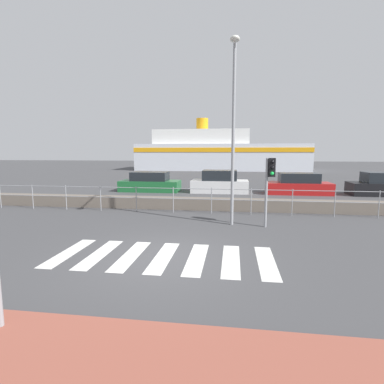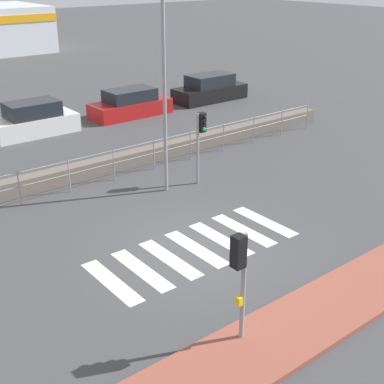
{
  "view_description": "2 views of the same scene",
  "coord_description": "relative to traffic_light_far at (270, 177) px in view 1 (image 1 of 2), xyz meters",
  "views": [
    {
      "loc": [
        1.83,
        -7.53,
        2.81
      ],
      "look_at": [
        0.52,
        2.0,
        1.5
      ],
      "focal_mm": 28.0,
      "sensor_mm": 36.0,
      "label": 1
    },
    {
      "loc": [
        -8.15,
        -10.1,
        7.32
      ],
      "look_at": [
        0.67,
        1.0,
        1.2
      ],
      "focal_mm": 50.0,
      "sensor_mm": 36.0,
      "label": 2
    }
  ],
  "objects": [
    {
      "name": "traffic_light_far",
      "position": [
        0.0,
        0.0,
        0.0
      ],
      "size": [
        0.34,
        0.32,
        2.57
      ],
      "color": "gray",
      "rests_on": "ground_plane"
    },
    {
      "name": "parked_car_red",
      "position": [
        2.97,
        9.3,
        -1.3
      ],
      "size": [
        4.15,
        1.74,
        1.39
      ],
      "color": "#B21919",
      "rests_on": "ground_plane"
    },
    {
      "name": "sidewalk_brick",
      "position": [
        -3.16,
        -7.76,
        -1.83
      ],
      "size": [
        24.0,
        1.8,
        0.12
      ],
      "color": "#934C3D",
      "rests_on": "ground_plane"
    },
    {
      "name": "crosswalk",
      "position": [
        -3.14,
        -3.66,
        -1.89
      ],
      "size": [
        5.85,
        2.4,
        0.01
      ],
      "color": "silver",
      "rests_on": "ground_plane"
    },
    {
      "name": "seawall",
      "position": [
        -3.16,
        3.01,
        -1.6
      ],
      "size": [
        25.45,
        0.55,
        0.58
      ],
      "color": "#6B6056",
      "rests_on": "ground_plane"
    },
    {
      "name": "parked_car_white",
      "position": [
        -2.24,
        9.3,
        -1.24
      ],
      "size": [
        3.86,
        1.72,
        1.53
      ],
      "color": "silver",
      "rests_on": "ground_plane"
    },
    {
      "name": "harbor_fence",
      "position": [
        -3.16,
        2.14,
        -1.11
      ],
      "size": [
        22.94,
        0.04,
        1.19
      ],
      "color": "gray",
      "rests_on": "ground_plane"
    },
    {
      "name": "ferry_boat",
      "position": [
        -3.77,
        35.24,
        0.66
      ],
      "size": [
        25.03,
        8.68,
        7.78
      ],
      "color": "silver",
      "rests_on": "ground_plane"
    },
    {
      "name": "parked_car_green",
      "position": [
        -7.16,
        9.3,
        -1.3
      ],
      "size": [
        4.18,
        1.8,
        1.38
      ],
      "color": "#1E6633",
      "rests_on": "ground_plane"
    },
    {
      "name": "streetlamp",
      "position": [
        -1.35,
        -0.01,
        2.19
      ],
      "size": [
        0.32,
        1.23,
        6.65
      ],
      "color": "gray",
      "rests_on": "ground_plane"
    },
    {
      "name": "ground_plane",
      "position": [
        -3.16,
        -3.66,
        -1.89
      ],
      "size": [
        160.0,
        160.0,
        0.0
      ],
      "primitive_type": "plane",
      "color": "#424244"
    }
  ]
}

